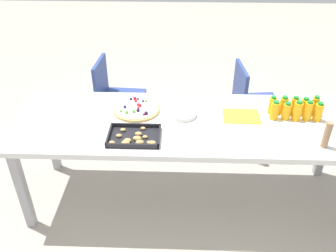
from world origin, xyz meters
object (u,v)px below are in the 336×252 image
at_px(juice_bottle_0, 315,106).
at_px(juice_bottle_2, 294,106).
at_px(juice_bottle_9, 275,110).
at_px(napkin_stack, 285,103).
at_px(juice_bottle_7, 297,111).
at_px(snack_tray, 134,137).
at_px(party_table, 189,128).
at_px(juice_bottle_6, 308,111).
at_px(juice_bottle_4, 272,105).
at_px(juice_bottle_5, 318,112).
at_px(juice_bottle_3, 283,106).
at_px(paper_folder, 241,116).
at_px(juice_bottle_8, 286,111).
at_px(juice_bottle_1, 304,107).
at_px(plate_stack, 183,114).
at_px(fruit_pizza, 136,109).
at_px(cardboard_tube, 327,135).
at_px(chair_near_left, 251,100).
at_px(chair_near_right, 114,94).

bearing_deg(juice_bottle_0, juice_bottle_2, -1.93).
relative_size(juice_bottle_9, napkin_stack, 0.95).
relative_size(juice_bottle_7, snack_tray, 0.44).
distance_m(party_table, juice_bottle_6, 0.84).
xyz_separation_m(juice_bottle_4, juice_bottle_5, (-0.30, 0.09, 0.00)).
relative_size(juice_bottle_0, juice_bottle_3, 1.05).
xyz_separation_m(juice_bottle_3, paper_folder, (0.30, 0.05, -0.06)).
bearing_deg(juice_bottle_0, juice_bottle_8, 17.97).
height_order(juice_bottle_7, napkin_stack, juice_bottle_7).
bearing_deg(napkin_stack, snack_tray, 24.39).
bearing_deg(juice_bottle_3, juice_bottle_1, 179.92).
height_order(party_table, snack_tray, snack_tray).
bearing_deg(juice_bottle_9, snack_tray, 16.49).
relative_size(juice_bottle_5, juice_bottle_9, 1.00).
xyz_separation_m(juice_bottle_3, juice_bottle_7, (-0.08, 0.08, 0.00)).
xyz_separation_m(juice_bottle_1, plate_stack, (0.87, 0.05, -0.05)).
bearing_deg(juice_bottle_3, fruit_pizza, -0.57).
xyz_separation_m(juice_bottle_2, paper_folder, (0.38, 0.05, -0.06)).
distance_m(juice_bottle_4, juice_bottle_5, 0.31).
height_order(snack_tray, paper_folder, snack_tray).
bearing_deg(juice_bottle_5, plate_stack, -1.46).
bearing_deg(juice_bottle_8, party_table, 4.56).
relative_size(juice_bottle_3, plate_stack, 0.75).
bearing_deg(fruit_pizza, cardboard_tube, 161.94).
relative_size(juice_bottle_4, juice_bottle_8, 1.03).
distance_m(chair_near_left, juice_bottle_8, 0.74).
xyz_separation_m(napkin_stack, cardboard_tube, (-0.11, 0.53, 0.08)).
bearing_deg(chair_near_left, juice_bottle_8, 2.72).
bearing_deg(party_table, chair_near_left, -128.53).
bearing_deg(snack_tray, juice_bottle_4, -159.35).
distance_m(juice_bottle_2, snack_tray, 1.17).
bearing_deg(plate_stack, juice_bottle_2, -175.84).
bearing_deg(chair_near_left, juice_bottle_4, -4.08).
bearing_deg(juice_bottle_8, cardboard_tube, 117.67).
xyz_separation_m(snack_tray, plate_stack, (-0.32, -0.30, 0.00)).
bearing_deg(juice_bottle_4, juice_bottle_9, 90.50).
xyz_separation_m(juice_bottle_3, napkin_stack, (-0.06, -0.14, -0.06)).
relative_size(chair_near_right, napkin_stack, 5.53).
xyz_separation_m(chair_near_left, juice_bottle_3, (-0.10, 0.60, 0.30)).
height_order(chair_near_right, juice_bottle_0, juice_bottle_0).
bearing_deg(juice_bottle_3, juice_bottle_5, 160.65).
distance_m(juice_bottle_6, fruit_pizza, 1.22).
distance_m(chair_near_right, juice_bottle_2, 1.61).
xyz_separation_m(juice_bottle_4, plate_stack, (0.64, 0.06, -0.05)).
relative_size(snack_tray, plate_stack, 1.80).
distance_m(juice_bottle_2, juice_bottle_4, 0.16).
relative_size(chair_near_left, fruit_pizza, 2.38).
bearing_deg(juice_bottle_4, plate_stack, 5.53).
bearing_deg(juice_bottle_0, chair_near_left, -62.22).
relative_size(chair_near_left, juice_bottle_6, 5.50).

